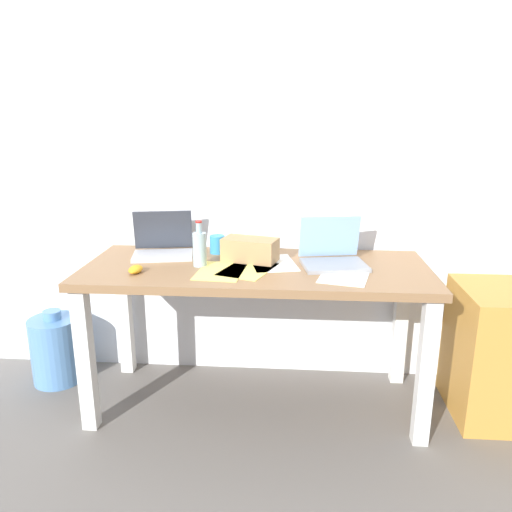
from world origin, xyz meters
name	(u,v)px	position (x,y,z in m)	size (l,w,h in m)	color
ground_plane	(256,401)	(0.00, 0.00, 0.00)	(8.00, 8.00, 0.00)	slate
back_wall	(262,146)	(0.00, 0.40, 1.30)	(5.20, 0.08, 2.60)	white
desk	(256,287)	(0.00, 0.00, 0.64)	(1.68, 0.68, 0.75)	olive
laptop_left	(163,246)	(-0.50, 0.15, 0.80)	(0.34, 0.28, 0.23)	silver
laptop_right	(333,255)	(0.37, 0.05, 0.80)	(0.34, 0.30, 0.23)	gray
beer_bottle	(200,248)	(-0.27, -0.02, 0.84)	(0.07, 0.07, 0.22)	#99B7C1
computer_mouse	(136,269)	(-0.55, -0.15, 0.77)	(0.06, 0.10, 0.03)	gold
cardboard_box	(250,250)	(-0.04, 0.08, 0.81)	(0.27, 0.14, 0.12)	tan
coffee_mug	(217,244)	(-0.22, 0.22, 0.80)	(0.08, 0.08, 0.10)	#338CC6
paper_sheet_near_back	(273,263)	(0.08, 0.05, 0.75)	(0.21, 0.30, 0.00)	white
paper_yellow_folder	(221,271)	(-0.16, -0.10, 0.75)	(0.21, 0.30, 0.00)	#F4E06B
paper_sheet_front_right	(345,275)	(0.42, -0.12, 0.75)	(0.21, 0.30, 0.00)	white
paper_sheet_center	(248,269)	(-0.03, -0.06, 0.75)	(0.21, 0.30, 0.00)	#F4E06B
water_cooler_jug	(56,349)	(-1.14, 0.14, 0.19)	(0.27, 0.27, 0.42)	#598CC6
filing_cabinet	(497,353)	(1.19, 0.00, 0.33)	(0.40, 0.48, 0.66)	#C68938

